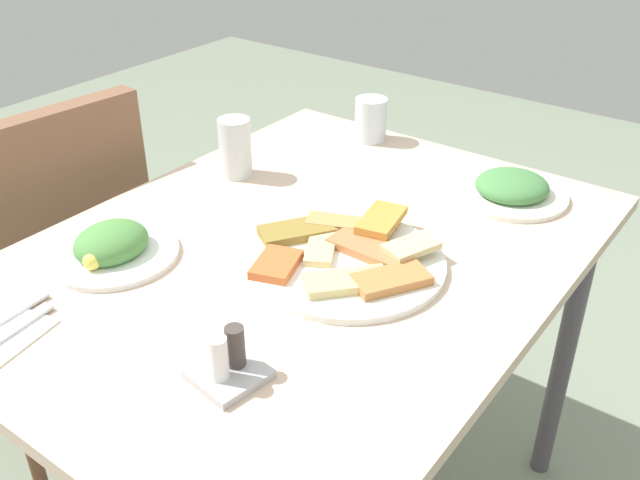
{
  "coord_description": "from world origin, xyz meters",
  "views": [
    {
      "loc": [
        -0.82,
        -0.65,
        1.38
      ],
      "look_at": [
        0.0,
        -0.04,
        0.77
      ],
      "focal_mm": 39.99,
      "sensor_mm": 36.0,
      "label": 1
    }
  ],
  "objects_px": {
    "salad_plate_greens": "(512,189)",
    "drinking_glass": "(371,120)",
    "pide_platter": "(347,258)",
    "fork": "(4,335)",
    "dining_table": "(303,289)",
    "dining_chair": "(52,265)",
    "salad_plate_rice": "(112,247)",
    "condiment_caddy": "(228,364)",
    "soda_can": "(235,148)"
  },
  "relations": [
    {
      "from": "salad_plate_greens",
      "to": "fork",
      "type": "bearing_deg",
      "value": 154.72
    },
    {
      "from": "pide_platter",
      "to": "fork",
      "type": "xyz_separation_m",
      "value": [
        -0.45,
        0.28,
        -0.01
      ]
    },
    {
      "from": "pide_platter",
      "to": "salad_plate_greens",
      "type": "bearing_deg",
      "value": -16.92
    },
    {
      "from": "pide_platter",
      "to": "salad_plate_rice",
      "type": "distance_m",
      "value": 0.4
    },
    {
      "from": "dining_table",
      "to": "pide_platter",
      "type": "height_order",
      "value": "pide_platter"
    },
    {
      "from": "fork",
      "to": "drinking_glass",
      "type": "bearing_deg",
      "value": -8.56
    },
    {
      "from": "dining_table",
      "to": "dining_chair",
      "type": "height_order",
      "value": "dining_chair"
    },
    {
      "from": "pide_platter",
      "to": "fork",
      "type": "height_order",
      "value": "pide_platter"
    },
    {
      "from": "salad_plate_greens",
      "to": "salad_plate_rice",
      "type": "bearing_deg",
      "value": 143.49
    },
    {
      "from": "drinking_glass",
      "to": "condiment_caddy",
      "type": "xyz_separation_m",
      "value": [
        -0.79,
        -0.29,
        -0.03
      ]
    },
    {
      "from": "dining_chair",
      "to": "condiment_caddy",
      "type": "height_order",
      "value": "dining_chair"
    },
    {
      "from": "salad_plate_greens",
      "to": "condiment_caddy",
      "type": "xyz_separation_m",
      "value": [
        -0.72,
        0.09,
        0.01
      ]
    },
    {
      "from": "soda_can",
      "to": "condiment_caddy",
      "type": "relative_size",
      "value": 1.19
    },
    {
      "from": "salad_plate_rice",
      "to": "soda_can",
      "type": "height_order",
      "value": "soda_can"
    },
    {
      "from": "soda_can",
      "to": "condiment_caddy",
      "type": "distance_m",
      "value": 0.63
    },
    {
      "from": "condiment_caddy",
      "to": "soda_can",
      "type": "bearing_deg",
      "value": 41.28
    },
    {
      "from": "pide_platter",
      "to": "salad_plate_rice",
      "type": "xyz_separation_m",
      "value": [
        -0.22,
        0.33,
        0.01
      ]
    },
    {
      "from": "pide_platter",
      "to": "drinking_glass",
      "type": "bearing_deg",
      "value": 28.96
    },
    {
      "from": "salad_plate_greens",
      "to": "drinking_glass",
      "type": "xyz_separation_m",
      "value": [
        0.08,
        0.38,
        0.03
      ]
    },
    {
      "from": "dining_table",
      "to": "salad_plate_rice",
      "type": "xyz_separation_m",
      "value": [
        -0.21,
        0.24,
        0.11
      ]
    },
    {
      "from": "dining_table",
      "to": "drinking_glass",
      "type": "relative_size",
      "value": 11.13
    },
    {
      "from": "dining_table",
      "to": "soda_can",
      "type": "height_order",
      "value": "soda_can"
    },
    {
      "from": "dining_table",
      "to": "salad_plate_greens",
      "type": "bearing_deg",
      "value": -27.75
    },
    {
      "from": "dining_chair",
      "to": "salad_plate_rice",
      "type": "relative_size",
      "value": 4.06
    },
    {
      "from": "soda_can",
      "to": "drinking_glass",
      "type": "relative_size",
      "value": 1.24
    },
    {
      "from": "condiment_caddy",
      "to": "dining_chair",
      "type": "bearing_deg",
      "value": 73.69
    },
    {
      "from": "dining_chair",
      "to": "salad_plate_rice",
      "type": "height_order",
      "value": "dining_chair"
    },
    {
      "from": "pide_platter",
      "to": "condiment_caddy",
      "type": "height_order",
      "value": "condiment_caddy"
    },
    {
      "from": "salad_plate_greens",
      "to": "fork",
      "type": "distance_m",
      "value": 0.94
    },
    {
      "from": "condiment_caddy",
      "to": "salad_plate_rice",
      "type": "bearing_deg",
      "value": 73.66
    },
    {
      "from": "salad_plate_rice",
      "to": "drinking_glass",
      "type": "distance_m",
      "value": 0.69
    },
    {
      "from": "salad_plate_rice",
      "to": "salad_plate_greens",
      "type": "bearing_deg",
      "value": -36.51
    },
    {
      "from": "soda_can",
      "to": "drinking_glass",
      "type": "distance_m",
      "value": 0.34
    },
    {
      "from": "dining_chair",
      "to": "salad_plate_greens",
      "type": "relative_size",
      "value": 4.08
    },
    {
      "from": "salad_plate_greens",
      "to": "soda_can",
      "type": "xyz_separation_m",
      "value": [
        -0.25,
        0.5,
        0.04
      ]
    },
    {
      "from": "pide_platter",
      "to": "soda_can",
      "type": "distance_m",
      "value": 0.41
    },
    {
      "from": "dining_table",
      "to": "soda_can",
      "type": "relative_size",
      "value": 8.96
    },
    {
      "from": "pide_platter",
      "to": "salad_plate_greens",
      "type": "relative_size",
      "value": 1.56
    },
    {
      "from": "dining_table",
      "to": "fork",
      "type": "height_order",
      "value": "fork"
    },
    {
      "from": "soda_can",
      "to": "salad_plate_rice",
      "type": "bearing_deg",
      "value": -172.47
    },
    {
      "from": "fork",
      "to": "salad_plate_greens",
      "type": "bearing_deg",
      "value": -32.55
    },
    {
      "from": "dining_table",
      "to": "salad_plate_greens",
      "type": "relative_size",
      "value": 4.97
    },
    {
      "from": "condiment_caddy",
      "to": "drinking_glass",
      "type": "bearing_deg",
      "value": 20.27
    },
    {
      "from": "salad_plate_rice",
      "to": "pide_platter",
      "type": "bearing_deg",
      "value": -56.78
    },
    {
      "from": "dining_table",
      "to": "dining_chair",
      "type": "xyz_separation_m",
      "value": [
        -0.09,
        0.66,
        -0.15
      ]
    },
    {
      "from": "salad_plate_greens",
      "to": "fork",
      "type": "height_order",
      "value": "salad_plate_greens"
    },
    {
      "from": "salad_plate_greens",
      "to": "drinking_glass",
      "type": "height_order",
      "value": "drinking_glass"
    },
    {
      "from": "pide_platter",
      "to": "fork",
      "type": "relative_size",
      "value": 2.04
    },
    {
      "from": "dining_table",
      "to": "soda_can",
      "type": "xyz_separation_m",
      "value": [
        0.15,
        0.29,
        0.15
      ]
    },
    {
      "from": "dining_table",
      "to": "pide_platter",
      "type": "relative_size",
      "value": 3.2
    }
  ]
}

